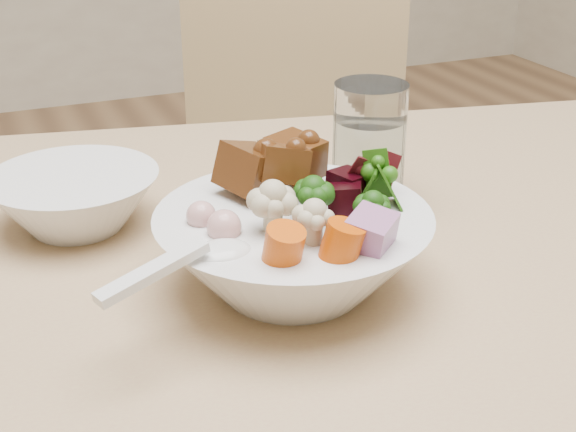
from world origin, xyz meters
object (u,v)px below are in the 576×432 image
Objects in this scene: chair_far at (288,210)px; water_glass at (369,150)px; side_bowl at (75,201)px; dining_table at (473,338)px; food_bowl at (294,244)px.

water_glass is at bearing -75.89° from chair_far.
chair_far is 0.70m from side_bowl.
dining_table is at bearing -70.29° from chair_far.
side_bowl is at bearing 168.74° from water_glass.
dining_table is 7.48× the size of food_bowl.
side_bowl is (-0.16, 0.19, -0.01)m from food_bowl.
water_glass reaches higher than dining_table.
food_bowl reaches higher than chair_far.
water_glass is (-0.13, -0.53, 0.32)m from chair_far.
food_bowl is 0.25m from side_bowl.
chair_far is at bearing 93.44° from dining_table.
food_bowl is at bearing -84.29° from chair_far.
side_bowl reaches higher than dining_table.
food_bowl is at bearing 179.84° from dining_table.
water_glass is at bearing 111.65° from dining_table.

